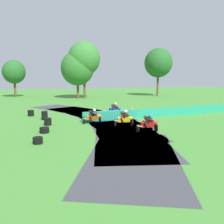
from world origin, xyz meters
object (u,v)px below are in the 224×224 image
Objects in this scene: motorcycle_lead_red at (148,123)px; tire_stack_extra_a at (31,113)px; motorcycle_fourth_blue at (115,109)px; tire_stack_far at (45,115)px; traffic_cone at (132,108)px; tire_stack_mid_b at (48,122)px; tire_stack_mid_a at (44,130)px; tire_stack_near at (38,140)px; motorcycle_trailing_orange at (93,116)px; motorcycle_chase_yellow at (125,119)px.

tire_stack_extra_a is (-8.56, 9.86, -0.35)m from motorcycle_lead_red.
motorcycle_fourth_blue reaches higher than motorcycle_lead_red.
tire_stack_far is 11.24m from traffic_cone.
tire_stack_mid_a is at bearing -96.26° from tire_stack_mid_b.
tire_stack_far reaches higher than tire_stack_mid_a.
tire_stack_near is 0.96× the size of tire_stack_extra_a.
traffic_cone is (3.22, 11.46, -0.43)m from motorcycle_lead_red.
motorcycle_lead_red is at bearing -45.27° from tire_stack_far.
motorcycle_fourth_blue is at bearing 48.52° from tire_stack_near.
tire_stack_mid_a is at bearing -150.67° from motorcycle_trailing_orange.
tire_stack_near is 16.40m from traffic_cone.
motorcycle_trailing_orange reaches higher than traffic_cone.
motorcycle_fourth_blue is at bearing 81.54° from motorcycle_chase_yellow.
motorcycle_trailing_orange is at bearing -37.47° from tire_stack_far.
tire_stack_mid_b is 0.98× the size of tire_stack_extra_a.
motorcycle_trailing_orange is at bearing 29.33° from tire_stack_mid_a.
motorcycle_lead_red is 2.90× the size of tire_stack_near.
tire_stack_mid_b is at bearing -73.28° from tire_stack_extra_a.
tire_stack_mid_b is 5.51m from tire_stack_extra_a.
motorcycle_lead_red is 2.52m from motorcycle_chase_yellow.
tire_stack_extra_a reaches higher than tire_stack_mid_a.
tire_stack_mid_a is (-4.06, -2.28, -0.43)m from motorcycle_trailing_orange.
motorcycle_fourth_blue is 2.51× the size of tire_stack_mid_a.
motorcycle_trailing_orange is at bearing 127.27° from motorcycle_lead_red.
tire_stack_mid_b is (-5.97, 2.27, -0.36)m from motorcycle_chase_yellow.
tire_stack_mid_a is at bearing -176.43° from motorcycle_chase_yellow.
tire_stack_near is at bearing -93.22° from tire_stack_far.
tire_stack_extra_a is (-1.35, 2.58, -0.10)m from tire_stack_far.
tire_stack_mid_b is (-6.76, -3.05, -0.36)m from motorcycle_fourth_blue.
tire_stack_far is at bearing 141.34° from motorcycle_chase_yellow.
motorcycle_chase_yellow is at bearing -44.96° from tire_stack_extra_a.
tire_stack_mid_b is 0.75× the size of tire_stack_far.
tire_stack_near is (-4.46, -5.00, -0.43)m from motorcycle_trailing_orange.
motorcycle_fourth_blue reaches higher than traffic_cone.
tire_stack_extra_a is at bearing 133.46° from motorcycle_trailing_orange.
tire_stack_extra_a is (-0.89, 10.66, 0.10)m from tire_stack_near.
motorcycle_chase_yellow reaches higher than tire_stack_far.
motorcycle_lead_red is at bearing -66.59° from motorcycle_chase_yellow.
traffic_cone is at bearing 74.29° from motorcycle_lead_red.
motorcycle_fourth_blue is 3.82× the size of traffic_cone.
motorcycle_chase_yellow reaches higher than tire_stack_extra_a.
tire_stack_far is at bearing 142.53° from motorcycle_trailing_orange.
motorcycle_chase_yellow is at bearing -98.46° from motorcycle_fourth_blue.
tire_stack_near is at bearing -131.48° from motorcycle_fourth_blue.
motorcycle_trailing_orange reaches higher than tire_stack_mid_b.
tire_stack_mid_b reaches higher than tire_stack_near.
motorcycle_fourth_blue is at bearing 2.88° from tire_stack_far.
tire_stack_near is at bearing -154.96° from motorcycle_chase_yellow.
tire_stack_extra_a is (-8.35, 2.23, -0.36)m from motorcycle_fourth_blue.
tire_stack_extra_a is (-5.36, 5.65, -0.33)m from motorcycle_trailing_orange.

